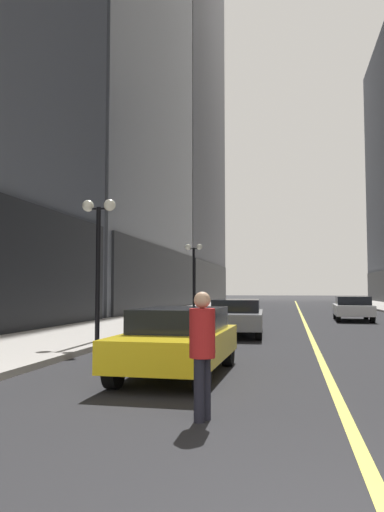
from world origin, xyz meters
The scene contains 9 objects.
ground_plane centered at (0.00, 35.00, 0.00)m, with size 200.00×200.00×0.00m, color #262628.
sidewalk_left centered at (-8.25, 35.00, 0.07)m, with size 4.50×78.00×0.15m, color #ADA8A0.
lane_centre_stripe centered at (0.00, 35.00, 0.00)m, with size 0.16×70.00×0.01m, color #E5D64C.
car_yellow centered at (-2.89, 6.52, 0.72)m, with size 1.88×4.19×1.32m.
car_grey centered at (-2.67, 15.30, 0.72)m, with size 2.13×4.85×1.32m.
car_white centered at (2.60, 24.83, 0.72)m, with size 2.07×4.40×1.32m.
pedestrian_in_red_jacket centered at (-1.84, 3.28, 0.97)m, with size 0.44×0.44×1.67m.
street_lamp_left_near centered at (-6.40, 10.96, 3.26)m, with size 1.06×0.36×4.43m.
street_lamp_left_far centered at (-6.40, 26.16, 3.26)m, with size 1.06×0.36×4.43m.
Camera 1 is at (-0.71, -3.15, 1.70)m, focal length 34.77 mm.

